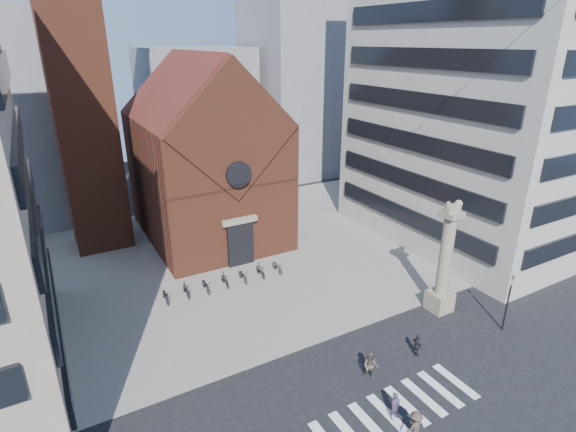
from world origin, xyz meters
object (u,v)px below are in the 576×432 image
at_px(lion_column, 444,268).
at_px(scooter_0, 166,296).
at_px(pedestrian_1, 370,366).
at_px(pedestrian_0, 395,406).
at_px(traffic_light, 508,301).
at_px(pedestrian_2, 417,346).

height_order(lion_column, scooter_0, lion_column).
xyz_separation_m(pedestrian_1, scooter_0, (-8.31, 14.41, -0.39)).
bearing_deg(pedestrian_0, traffic_light, 6.12).
xyz_separation_m(pedestrian_1, pedestrian_2, (3.99, 0.23, -0.18)).
height_order(traffic_light, pedestrian_1, traffic_light).
relative_size(traffic_light, pedestrian_0, 2.61).
xyz_separation_m(pedestrian_0, scooter_0, (-7.55, 17.40, -0.27)).
xyz_separation_m(lion_column, pedestrian_2, (-5.28, -3.12, -2.69)).
bearing_deg(traffic_light, pedestrian_2, 173.06).
bearing_deg(scooter_0, pedestrian_1, -57.70).
distance_m(lion_column, pedestrian_0, 12.15).
relative_size(lion_column, pedestrian_1, 4.58).
bearing_deg(pedestrian_0, pedestrian_1, 70.88).
relative_size(pedestrian_2, scooter_0, 0.80).
bearing_deg(lion_column, traffic_light, -63.54).
relative_size(lion_column, scooter_0, 4.52).
relative_size(pedestrian_0, pedestrian_2, 1.08).
bearing_deg(scooter_0, pedestrian_2, -46.73).
bearing_deg(lion_column, pedestrian_2, -149.45).
height_order(lion_column, pedestrian_0, lion_column).
bearing_deg(pedestrian_2, pedestrian_0, 127.60).
bearing_deg(scooter_0, pedestrian_0, -64.20).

